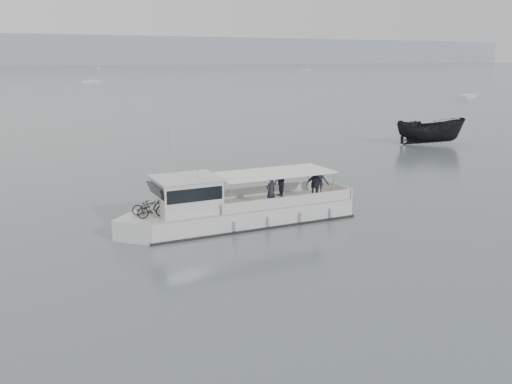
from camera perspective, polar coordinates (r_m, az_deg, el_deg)
ground at (r=31.22m, az=-6.62°, el=-2.45°), size 1400.00×1400.00×0.00m
tour_boat at (r=29.19m, az=-2.80°, el=-1.73°), size 12.75×4.05×5.31m
dark_motorboat at (r=58.89m, az=17.05°, el=5.83°), size 7.19×5.47×2.62m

